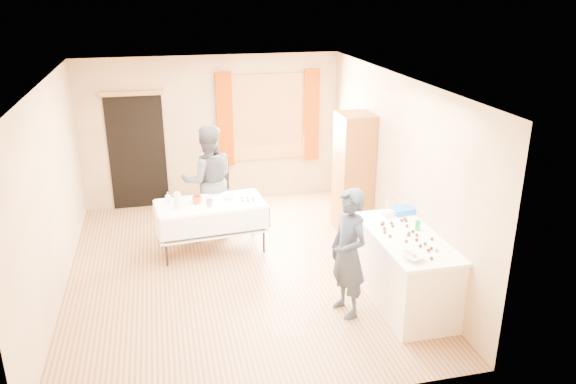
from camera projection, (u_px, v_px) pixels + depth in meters
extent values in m
cube|color=#9E7047|center=(237.00, 270.00, 7.77)|extent=(4.50, 5.50, 0.02)
cube|color=white|center=(230.00, 80.00, 6.86)|extent=(4.50, 5.50, 0.02)
cube|color=tan|center=(212.00, 131.00, 9.84)|extent=(4.50, 0.02, 2.60)
cube|color=tan|center=(279.00, 285.00, 4.80)|extent=(4.50, 0.02, 2.60)
cube|color=tan|center=(50.00, 195.00, 6.83)|extent=(0.02, 5.50, 2.60)
cube|color=tan|center=(395.00, 169.00, 7.80)|extent=(0.02, 5.50, 2.60)
cube|color=olive|center=(268.00, 117.00, 9.94)|extent=(1.32, 0.06, 1.52)
cube|color=white|center=(268.00, 117.00, 9.93)|extent=(1.20, 0.02, 1.40)
cube|color=#8A3200|center=(225.00, 120.00, 9.73)|extent=(0.28, 0.06, 1.65)
cube|color=#8A3200|center=(311.00, 115.00, 10.06)|extent=(0.28, 0.06, 1.65)
cube|color=black|center=(137.00, 152.00, 9.64)|extent=(0.95, 0.04, 2.00)
cube|color=olive|center=(131.00, 93.00, 9.25)|extent=(1.05, 0.06, 0.08)
cube|color=brown|center=(353.00, 174.00, 8.72)|extent=(0.50, 0.60, 1.89)
cube|color=#F6E7C9|center=(405.00, 271.00, 6.83)|extent=(0.73, 1.60, 0.86)
cube|color=white|center=(408.00, 237.00, 6.67)|extent=(0.79, 1.67, 0.04)
cube|color=white|center=(210.00, 204.00, 8.11)|extent=(1.59, 0.89, 0.04)
cube|color=black|center=(220.00, 195.00, 9.19)|extent=(0.49, 0.49, 0.06)
cube|color=black|center=(216.00, 176.00, 9.26)|extent=(0.44, 0.11, 0.62)
imported|color=#1E273B|center=(348.00, 253.00, 6.50)|extent=(0.77, 0.67, 1.57)
imported|color=black|center=(209.00, 181.00, 8.65)|extent=(0.90, 0.73, 1.73)
cylinder|color=#0C8D45|center=(418.00, 225.00, 6.79)|extent=(0.08, 0.08, 0.12)
imported|color=white|center=(413.00, 257.00, 6.08)|extent=(0.39, 0.39, 0.06)
cube|color=white|center=(388.00, 214.00, 7.17)|extent=(0.17, 0.14, 0.08)
cube|color=blue|center=(404.00, 211.00, 7.29)|extent=(0.32, 0.24, 0.08)
cylinder|color=silver|center=(177.00, 201.00, 7.85)|extent=(0.12, 0.12, 0.22)
imported|color=red|center=(197.00, 200.00, 8.05)|extent=(0.19, 0.19, 0.11)
imported|color=red|center=(209.00, 203.00, 7.94)|extent=(0.12, 0.12, 0.10)
imported|color=white|center=(228.00, 197.00, 8.24)|extent=(0.28, 0.28, 0.05)
cube|color=white|center=(248.00, 201.00, 8.15)|extent=(0.30, 0.24, 0.02)
imported|color=white|center=(168.00, 197.00, 8.07)|extent=(0.08, 0.08, 0.16)
sphere|color=#3F2314|center=(383.00, 223.00, 6.97)|extent=(0.04, 0.04, 0.04)
sphere|color=black|center=(425.00, 244.00, 6.40)|extent=(0.04, 0.04, 0.04)
sphere|color=black|center=(383.00, 223.00, 6.95)|extent=(0.04, 0.04, 0.04)
sphere|color=black|center=(390.00, 236.00, 6.59)|extent=(0.04, 0.04, 0.04)
sphere|color=black|center=(428.00, 250.00, 6.24)|extent=(0.04, 0.04, 0.04)
sphere|color=black|center=(409.00, 233.00, 6.67)|extent=(0.04, 0.04, 0.04)
sphere|color=#3F2314|center=(407.00, 252.00, 6.20)|extent=(0.04, 0.04, 0.04)
sphere|color=black|center=(407.00, 226.00, 6.87)|extent=(0.04, 0.04, 0.04)
sphere|color=black|center=(408.00, 235.00, 6.63)|extent=(0.04, 0.04, 0.04)
sphere|color=black|center=(384.00, 229.00, 6.80)|extent=(0.04, 0.04, 0.04)
sphere|color=black|center=(432.00, 258.00, 6.06)|extent=(0.04, 0.04, 0.04)
sphere|color=black|center=(393.00, 226.00, 6.87)|extent=(0.04, 0.04, 0.04)
sphere|color=#3F2314|center=(437.00, 250.00, 6.25)|extent=(0.04, 0.04, 0.04)
sphere|color=black|center=(432.00, 239.00, 6.52)|extent=(0.04, 0.04, 0.04)
sphere|color=black|center=(385.00, 232.00, 6.70)|extent=(0.04, 0.04, 0.04)
sphere|color=black|center=(420.00, 246.00, 6.35)|extent=(0.04, 0.04, 0.04)
sphere|color=black|center=(417.00, 240.00, 6.50)|extent=(0.04, 0.04, 0.04)
sphere|color=black|center=(406.00, 241.00, 6.47)|extent=(0.04, 0.04, 0.04)
sphere|color=#3F2314|center=(404.00, 254.00, 6.15)|extent=(0.04, 0.04, 0.04)
sphere|color=black|center=(405.00, 219.00, 7.08)|extent=(0.04, 0.04, 0.04)
sphere|color=black|center=(391.00, 223.00, 6.96)|extent=(0.04, 0.04, 0.04)
sphere|color=black|center=(431.00, 248.00, 6.29)|extent=(0.04, 0.04, 0.04)
sphere|color=black|center=(406.00, 252.00, 6.21)|extent=(0.04, 0.04, 0.04)
sphere|color=black|center=(406.00, 221.00, 7.02)|extent=(0.04, 0.04, 0.04)
sphere|color=#3F2314|center=(415.00, 256.00, 6.11)|extent=(0.04, 0.04, 0.04)
sphere|color=black|center=(402.00, 220.00, 7.04)|extent=(0.04, 0.04, 0.04)
sphere|color=black|center=(413.00, 231.00, 6.72)|extent=(0.04, 0.04, 0.04)
sphere|color=black|center=(382.00, 224.00, 6.91)|extent=(0.04, 0.04, 0.04)
sphere|color=black|center=(417.00, 235.00, 6.63)|extent=(0.04, 0.04, 0.04)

